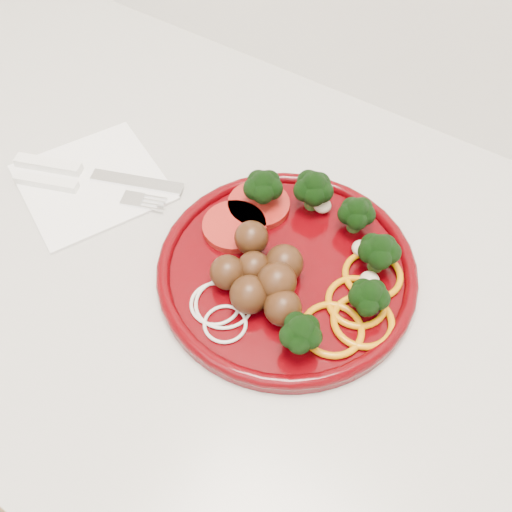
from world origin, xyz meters
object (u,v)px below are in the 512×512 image
Objects in this scene: napkin at (92,182)px; knife at (76,170)px; fork at (64,186)px; plate at (293,265)px.

knife is (-0.02, 0.00, 0.01)m from napkin.
knife is at bearing 83.00° from fork.
fork is (0.01, -0.03, -0.00)m from knife.
fork is at bearing -125.66° from napkin.
plate is 1.52× the size of fork.
knife is at bearing 178.37° from napkin.
napkin is at bearing -22.66° from knife.
fork reaches higher than napkin.
plate reaches higher than napkin.
napkin is 0.02m from knife.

